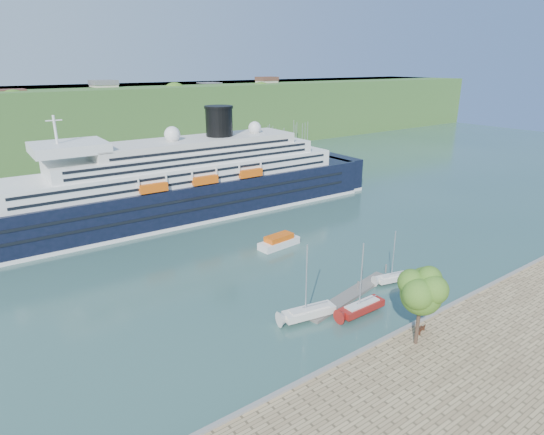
{
  "coord_description": "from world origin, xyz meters",
  "views": [
    {
      "loc": [
        -40.62,
        -29.51,
        31.97
      ],
      "look_at": [
        3.03,
        30.0,
        6.85
      ],
      "focal_mm": 30.0,
      "sensor_mm": 36.0,
      "label": 1
    }
  ],
  "objects": [
    {
      "name": "sailboat_white_far",
      "position": [
        11.64,
        10.16,
        4.07
      ],
      "size": [
        6.54,
        3.25,
        8.15
      ],
      "primitive_type": null,
      "rotation": [
        0.0,
        0.0,
        -0.25
      ],
      "color": "silver",
      "rests_on": "ground"
    },
    {
      "name": "far_hillside",
      "position": [
        0.0,
        145.0,
        12.0
      ],
      "size": [
        400.0,
        50.0,
        24.0
      ],
      "primitive_type": "cube",
      "color": "#305F26",
      "rests_on": "ground"
    },
    {
      "name": "sailboat_red",
      "position": [
        0.83,
        6.63,
        4.95
      ],
      "size": [
        7.66,
        2.14,
        9.89
      ],
      "primitive_type": null,
      "rotation": [
        0.0,
        0.0,
        -0.0
      ],
      "color": "maroon",
      "rests_on": "ground"
    },
    {
      "name": "park_bench",
      "position": [
        2.16,
        -1.7,
        1.49
      ],
      "size": [
        1.63,
        0.98,
        0.98
      ],
      "primitive_type": null,
      "rotation": [
        0.0,
        0.0,
        0.25
      ],
      "color": "#492515",
      "rests_on": "promenade"
    },
    {
      "name": "sailboat_white_near",
      "position": [
        -5.73,
        9.83,
        5.09
      ],
      "size": [
        8.15,
        3.64,
        10.18
      ],
      "primitive_type": null,
      "rotation": [
        0.0,
        0.0,
        -0.19
      ],
      "color": "silver",
      "rests_on": "ground"
    },
    {
      "name": "floating_pontoon",
      "position": [
        3.07,
        10.98,
        0.2
      ],
      "size": [
        18.39,
        5.64,
        0.41
      ],
      "primitive_type": null,
      "rotation": [
        0.0,
        0.0,
        0.19
      ],
      "color": "slate",
      "rests_on": "ground"
    },
    {
      "name": "tender_launch",
      "position": [
        6.16,
        32.1,
        1.14
      ],
      "size": [
        8.48,
        3.63,
        2.28
      ],
      "primitive_type": null,
      "rotation": [
        0.0,
        0.0,
        0.1
      ],
      "color": "#D9530C",
      "rests_on": "ground"
    },
    {
      "name": "cruise_ship",
      "position": [
        -1.62,
        58.43,
        11.69
      ],
      "size": [
        104.6,
        18.56,
        23.39
      ],
      "primitive_type": null,
      "rotation": [
        0.0,
        0.0,
        -0.03
      ],
      "color": "black",
      "rests_on": "ground"
    },
    {
      "name": "ground",
      "position": [
        0.0,
        0.0,
        0.0
      ],
      "size": [
        400.0,
        400.0,
        0.0
      ],
      "primitive_type": "plane",
      "color": "#294A47",
      "rests_on": "ground"
    },
    {
      "name": "quay_coping",
      "position": [
        0.0,
        -0.2,
        1.15
      ],
      "size": [
        220.0,
        0.5,
        0.3
      ],
      "primitive_type": "cube",
      "color": "slate",
      "rests_on": "promenade"
    },
    {
      "name": "promenade_tree",
      "position": [
        -0.22,
        -2.78,
        6.18
      ],
      "size": [
        6.25,
        6.25,
        10.35
      ],
      "primitive_type": null,
      "color": "#315A17",
      "rests_on": "promenade"
    }
  ]
}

